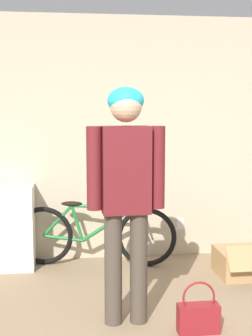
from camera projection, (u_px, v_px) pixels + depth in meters
name	position (u px, v px, depth m)	size (l,w,h in m)	color
wall_back	(131.00, 139.00, 5.05)	(8.00, 0.07, 2.60)	beige
person	(126.00, 182.00, 3.47)	(0.58, 0.26, 1.80)	#4C4238
bicycle	(95.00, 234.00, 4.86)	(1.68, 0.48, 0.69)	black
handbag	(198.00, 316.00, 3.43)	(0.31, 0.12, 0.39)	maroon
cardboard_box	(242.00, 262.00, 4.60)	(0.48, 0.55, 0.35)	tan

